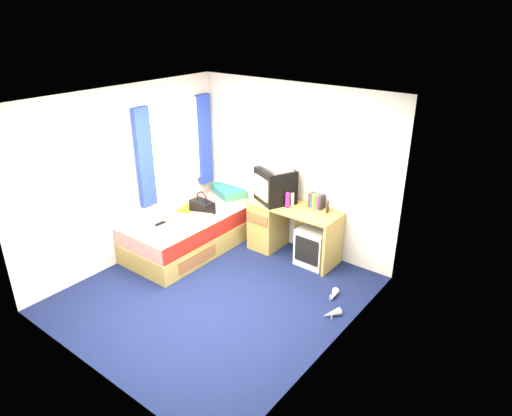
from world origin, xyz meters
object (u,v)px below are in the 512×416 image
Objects in this scene: colour_swatch_fan at (164,231)px; pink_water_bottle at (287,201)px; vcr at (276,166)px; white_heels at (333,304)px; bed at (192,231)px; picture_frame at (328,207)px; water_bottle at (171,216)px; pillow at (229,191)px; remote_control at (160,223)px; crt_tv at (275,185)px; aerosol_can at (292,199)px; towel at (199,220)px; handbag at (202,206)px; desk at (279,224)px; magazine at (187,209)px; storage_cube at (315,246)px.

pink_water_bottle is at bearing 48.34° from colour_swatch_fan.
white_heels is (1.42, -0.78, -1.23)m from vcr.
vcr is at bearing 151.10° from white_heels.
pink_water_bottle is at bearing 27.93° from bed.
bed is 0.68m from colour_swatch_fan.
picture_frame is 2.23m from colour_swatch_fan.
picture_frame reaches higher than water_bottle.
picture_frame is at bearing -1.46° from pillow.
pillow is at bearing 89.59° from remote_control.
colour_swatch_fan is (-0.87, -1.36, -0.73)m from vcr.
pink_water_bottle is at bearing -11.07° from pillow.
vcr reaches higher than picture_frame.
crt_tv reaches higher than white_heels.
aerosol_can reaches higher than water_bottle.
vcr is (0.00, 0.00, 0.28)m from crt_tv.
towel reaches higher than white_heels.
crt_tv is 1.67× the size of handbag.
vcr is 2.76× the size of remote_control.
vcr reaches higher than pink_water_bottle.
pillow is 3.00× the size of aerosol_can.
colour_swatch_fan is (-0.94, -1.35, 0.14)m from desk.
crt_tv is at bearing 40.05° from handbag.
handbag is 0.28m from magazine.
white_heels is at bearing -3.00° from magazine.
picture_frame is at bearing 29.40° from handbag.
crt_tv is (1.03, -0.17, 0.39)m from pillow.
colour_swatch_fan is at bearing -83.51° from handbag.
towel reaches higher than colour_swatch_fan.
white_heels is at bearing -4.81° from vcr.
crt_tv is at bearing 170.36° from picture_frame.
aerosol_can is 0.51× the size of handbag.
white_heels is (0.64, -0.90, -0.78)m from picture_frame.
remote_control is (-0.10, -0.49, 0.28)m from bed.
bed reaches higher than white_heels.
pillow is 1.12m from crt_tv.
pink_water_bottle is 0.64× the size of towel.
colour_swatch_fan is (-0.87, -1.35, -0.44)m from crt_tv.
storage_cube is 2.65× the size of pink_water_bottle.
picture_frame reaches higher than white_heels.
picture_frame is (0.78, 0.12, -0.45)m from vcr.
crt_tv is 1.69m from remote_control.
towel is at bearing 66.33° from colour_swatch_fan.
storage_cube is at bearing 35.23° from remote_control.
picture_frame is 0.70× the size of water_bottle.
remote_control is at bearing 148.72° from colour_swatch_fan.
crt_tv is 0.31m from aerosol_can.
towel is (0.37, -1.06, -0.01)m from pillow.
remote_control is at bearing -132.81° from desk.
pink_water_bottle reaches higher than bed.
picture_frame is at bearing 125.18° from white_heels.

